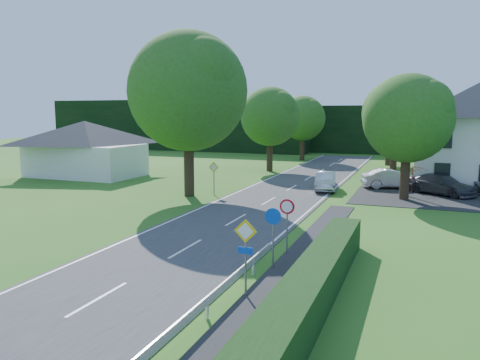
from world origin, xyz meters
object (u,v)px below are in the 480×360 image
at_px(streetlight, 401,134).
at_px(moving_car, 325,181).
at_px(parasol, 412,179).
at_px(motorcycle, 327,174).
at_px(parked_car_silver_a, 391,179).
at_px(parked_car_grey, 442,185).

distance_m(streetlight, moving_car, 6.53).
relative_size(streetlight, moving_car, 1.87).
bearing_deg(parasol, moving_car, -168.60).
xyz_separation_m(motorcycle, parasol, (7.15, -4.31, 0.50)).
distance_m(streetlight, parked_car_silver_a, 4.65).
xyz_separation_m(streetlight, moving_car, (-5.36, -0.15, -3.72)).
height_order(moving_car, motorcycle, moving_car).
distance_m(moving_car, motorcycle, 5.64).
height_order(moving_car, parked_car_grey, parked_car_grey).
bearing_deg(parked_car_grey, motorcycle, 99.83).
height_order(motorcycle, parasol, parasol).
xyz_separation_m(moving_car, parked_car_grey, (8.29, 1.18, 0.02)).
bearing_deg(motorcycle, parasol, -51.07).
relative_size(motorcycle, parked_car_grey, 0.40).
bearing_deg(parked_car_silver_a, moving_car, 101.42).
distance_m(streetlight, motorcycle, 9.15).
xyz_separation_m(parked_car_grey, parasol, (-2.04, 0.08, 0.30)).
distance_m(parked_car_silver_a, parasol, 2.30).
height_order(parked_car_grey, parasol, parasol).
distance_m(parked_car_grey, parasol, 2.07).
relative_size(motorcycle, parasol, 0.87).
bearing_deg(parked_car_silver_a, streetlight, 173.20).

